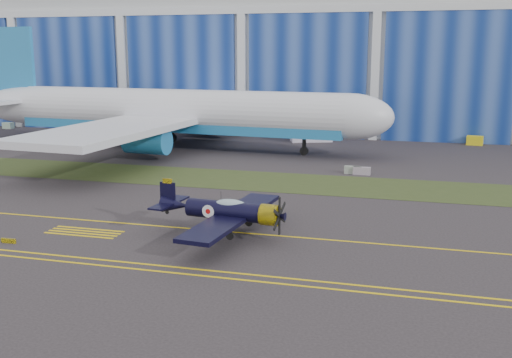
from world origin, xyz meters
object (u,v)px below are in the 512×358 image
(warbird, at_px, (225,210))
(shipping_container, at_px, (311,133))
(tug, at_px, (475,140))
(jetliner, at_px, (175,64))

(warbird, relative_size, shipping_container, 2.39)
(tug, bearing_deg, warbird, -102.80)
(tug, bearing_deg, jetliner, -151.50)
(jetliner, height_order, shipping_container, jetliner)
(jetliner, bearing_deg, tug, 22.80)
(warbird, height_order, jetliner, jetliner)
(jetliner, bearing_deg, shipping_container, 36.81)
(warbird, relative_size, tug, 6.45)
(shipping_container, bearing_deg, tug, -13.89)
(warbird, distance_m, shipping_container, 51.04)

